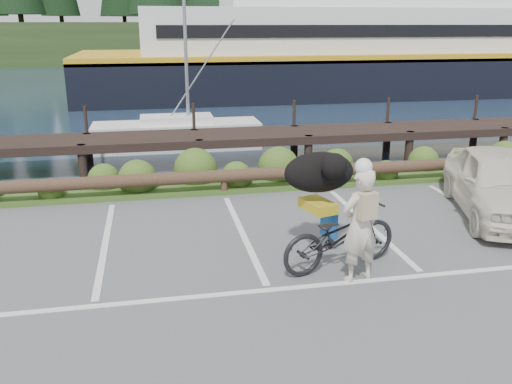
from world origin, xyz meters
TOP-DOWN VIEW (x-y plane):
  - ground at (0.00, 0.00)m, footprint 72.00×72.00m
  - harbor_backdrop at (0.39, 78.52)m, footprint 170.00×160.00m
  - vegetation_strip at (0.00, 5.30)m, footprint 34.00×1.60m
  - log_rail at (0.00, 4.60)m, footprint 32.00×0.30m
  - bicycle at (1.33, 0.18)m, footprint 2.29×1.31m
  - cyclist at (1.47, -0.30)m, footprint 0.77×0.61m
  - dog at (1.15, 0.85)m, footprint 0.91×1.34m
  - parked_car at (5.50, 2.01)m, footprint 2.92×4.50m

SIDE VIEW (x-z plane):
  - harbor_backdrop at x=0.39m, z-range -15.00..15.00m
  - ground at x=0.00m, z-range 0.00..0.00m
  - log_rail at x=0.00m, z-range -0.30..0.30m
  - vegetation_strip at x=0.00m, z-range 0.00..0.10m
  - bicycle at x=1.33m, z-range 0.00..1.14m
  - parked_car at x=5.50m, z-range 0.00..1.43m
  - cyclist at x=1.47m, z-range 0.00..1.85m
  - dog at x=1.15m, z-range 1.14..1.85m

